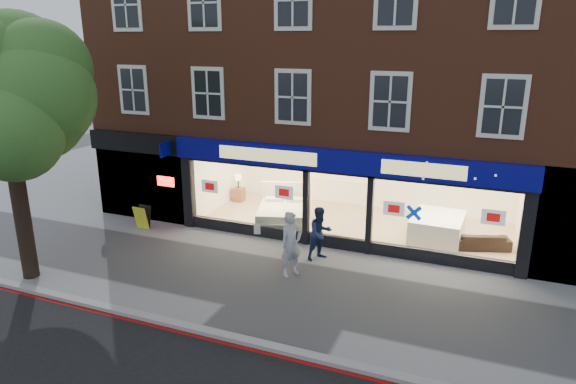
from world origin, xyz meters
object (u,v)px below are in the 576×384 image
Objects in this scene: sofa at (481,241)px; pedestrian_blue at (320,233)px; mattress_stack at (437,227)px; pedestrian_grey at (291,244)px; display_bed at (284,214)px; a_board at (143,217)px.

pedestrian_blue is (-4.56, -2.50, 0.48)m from sofa.
sofa is at bearing -12.37° from mattress_stack.
pedestrian_blue reaches higher than mattress_stack.
mattress_stack is 5.51m from pedestrian_grey.
display_bed is 3.15m from pedestrian_blue.
mattress_stack is 10.22m from a_board.
pedestrian_grey is at bearing -7.84° from a_board.
display_bed is at bearing -174.23° from mattress_stack.
pedestrian_grey is at bearing 19.62° from sofa.
a_board is (-11.24, -2.43, 0.07)m from sofa.
a_board is at bearing 125.99° from pedestrian_blue.
sofa is 11.50m from a_board.
mattress_stack is 4.24m from pedestrian_blue.
mattress_stack is at bearing -7.54° from pedestrian_grey.
pedestrian_grey is (1.76, -3.64, 0.50)m from display_bed.
pedestrian_grey is at bearing -130.55° from mattress_stack.
display_bed is 1.52× the size of sofa.
display_bed is 6.73m from sofa.
pedestrian_grey is at bearing -81.10° from display_bed.
mattress_stack reaches higher than sofa.
mattress_stack is 2.45× the size of a_board.
pedestrian_blue is at bearing -63.23° from display_bed.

